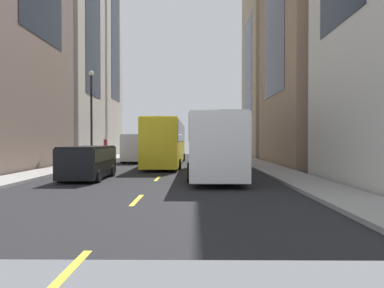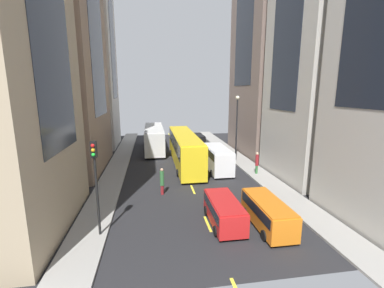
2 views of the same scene
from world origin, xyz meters
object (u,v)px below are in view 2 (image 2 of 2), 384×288
Objects in this scene: pedestrian_crossing_near at (257,162)px; traffic_light_near_corner at (95,171)px; car_orange_0 at (268,211)px; pedestrian_crossing_mid at (162,181)px; streetcar_yellow at (185,146)px; car_red_1 at (224,210)px; car_black_2 at (197,139)px; city_bus_white at (154,136)px; delivery_van_white at (218,157)px.

traffic_light_near_corner is at bearing 10.83° from pedestrian_crossing_near.
pedestrian_crossing_near is 0.40× the size of traffic_light_near_corner.
car_orange_0 is 8.83m from pedestrian_crossing_mid.
streetcar_yellow is 3.23× the size of car_red_1.
car_black_2 is 0.77× the size of traffic_light_near_corner.
car_red_1 is at bearing 91.45° from pedestrian_crossing_mid.
city_bus_white is 2.10× the size of traffic_light_near_corner.
car_black_2 is (2.59, 24.34, 0.07)m from car_red_1.
pedestrian_crossing_near is at bearing -77.36° from car_black_2.
car_red_1 is at bearing 2.52° from traffic_light_near_corner.
city_bus_white is at bearing 119.84° from delivery_van_white.
streetcar_yellow reaches higher than pedestrian_crossing_mid.
car_orange_0 is at bearing -2.39° from traffic_light_near_corner.
streetcar_yellow is at bearing 102.38° from car_orange_0.
delivery_van_white is 2.63× the size of pedestrian_crossing_near.
pedestrian_crossing_near reaches higher than car_orange_0.
streetcar_yellow is 9.26m from pedestrian_crossing_mid.
city_bus_white is at bearing 81.19° from traffic_light_near_corner.
delivery_van_white is 1.05× the size of traffic_light_near_corner.
streetcar_yellow is at bearing -141.34° from pedestrian_crossing_mid.
streetcar_yellow is 2.54× the size of traffic_light_near_corner.
car_black_2 is at bearing 67.64° from traffic_light_near_corner.
city_bus_white reaches higher than car_red_1.
pedestrian_crossing_near is (6.71, -5.09, -0.79)m from streetcar_yellow.
pedestrian_crossing_mid reaches higher than car_red_1.
pedestrian_crossing_mid is (-6.27, -18.87, 0.17)m from car_black_2.
city_bus_white is 22.93m from traffic_light_near_corner.
car_red_1 is 1.02× the size of car_black_2.
car_black_2 is at bearing 83.92° from car_red_1.
streetcar_yellow is at bearing -67.33° from city_bus_white.
streetcar_yellow reaches higher than pedestrian_crossing_near.
car_black_2 is at bearing 17.55° from city_bus_white.
city_bus_white reaches higher than delivery_van_white.
streetcar_yellow is 8.46m from pedestrian_crossing_near.
traffic_light_near_corner reaches higher than car_red_1.
streetcar_yellow is at bearing -107.97° from car_black_2.
traffic_light_near_corner is (-6.86, -14.53, 1.89)m from streetcar_yellow.
pedestrian_crossing_near is at bearing 56.58° from car_red_1.
car_red_1 is at bearing -87.17° from streetcar_yellow.
pedestrian_crossing_near reaches higher than car_red_1.
traffic_light_near_corner is at bearing 23.77° from pedestrian_crossing_mid.
pedestrian_crossing_mid is (-3.68, 5.47, 0.24)m from car_red_1.
pedestrian_crossing_mid reaches higher than car_black_2.
car_black_2 is at bearing 89.17° from delivery_van_white.
car_black_2 is at bearing 72.03° from streetcar_yellow.
city_bus_white is 16.79m from pedestrian_crossing_mid.
city_bus_white is 8.72m from streetcar_yellow.
city_bus_white is 2.67× the size of car_red_1.
delivery_van_white is at bearing 90.89° from car_orange_0.
pedestrian_crossing_mid is at bearing -137.84° from delivery_van_white.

